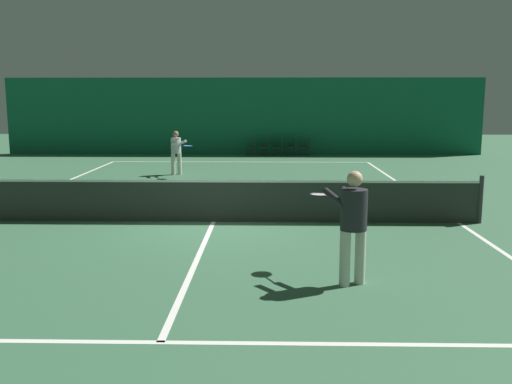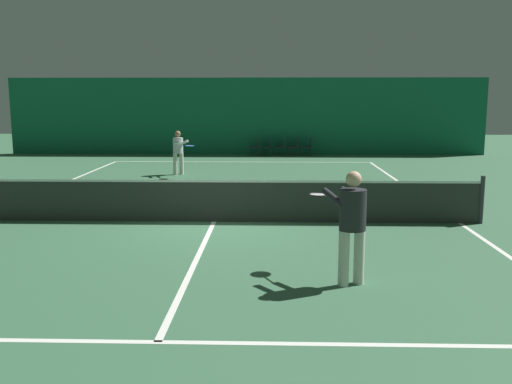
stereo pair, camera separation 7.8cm
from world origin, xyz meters
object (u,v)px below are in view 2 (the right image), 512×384
at_px(player_near, 351,219).
at_px(courtside_chair_3, 295,145).
at_px(tennis_net, 214,199).
at_px(courtside_chair_4, 308,145).
at_px(courtside_chair_1, 268,145).
at_px(courtside_chair_0, 255,145).
at_px(courtside_chair_2, 282,145).
at_px(player_far, 179,149).

distance_m(player_near, courtside_chair_3, 18.89).
height_order(tennis_net, courtside_chair_4, tennis_net).
xyz_separation_m(tennis_net, courtside_chair_1, (1.11, 14.63, -0.03)).
bearing_deg(courtside_chair_0, tennis_net, -1.87).
xyz_separation_m(courtside_chair_0, courtside_chair_1, (0.63, 0.00, 0.00)).
relative_size(courtside_chair_2, courtside_chair_3, 1.00).
relative_size(player_far, courtside_chair_3, 1.88).
bearing_deg(player_far, courtside_chair_0, 125.80).
distance_m(courtside_chair_2, courtside_chair_3, 0.63).
bearing_deg(courtside_chair_4, courtside_chair_3, -90.00).
distance_m(player_near, courtside_chair_1, 18.94).
bearing_deg(player_far, courtside_chair_3, 113.17).
distance_m(tennis_net, courtside_chair_4, 14.94).
xyz_separation_m(courtside_chair_1, courtside_chair_3, (1.27, 0.00, 0.00)).
bearing_deg(player_near, courtside_chair_3, -25.08).
relative_size(player_near, player_far, 1.09).
height_order(courtside_chair_1, courtside_chair_4, same).
bearing_deg(courtside_chair_2, courtside_chair_0, -90.00).
xyz_separation_m(player_far, courtside_chair_2, (3.81, 6.84, -0.43)).
bearing_deg(courtside_chair_3, tennis_net, -9.24).
bearing_deg(courtside_chair_1, player_near, 4.14).
bearing_deg(courtside_chair_3, courtside_chair_2, -90.00).
xyz_separation_m(courtside_chair_2, courtside_chair_3, (0.63, 0.00, 0.00)).
height_order(courtside_chair_3, courtside_chair_4, same).
height_order(player_far, courtside_chair_0, player_far).
bearing_deg(courtside_chair_4, player_far, -36.62).
xyz_separation_m(courtside_chair_0, courtside_chair_2, (1.27, 0.00, 0.00)).
bearing_deg(courtside_chair_2, tennis_net, -6.80).
relative_size(tennis_net, courtside_chair_0, 14.29).
relative_size(courtside_chair_0, courtside_chair_2, 1.00).
relative_size(player_near, courtside_chair_1, 2.05).
distance_m(tennis_net, player_near, 4.95).
height_order(courtside_chair_1, courtside_chair_3, same).
bearing_deg(player_far, courtside_chair_4, 109.60).
height_order(player_near, courtside_chair_4, player_near).
distance_m(tennis_net, courtside_chair_1, 14.67).
distance_m(player_near, player_far, 12.88).
height_order(courtside_chair_0, courtside_chair_4, same).
xyz_separation_m(courtside_chair_0, courtside_chair_4, (2.54, 0.00, 0.00)).
bearing_deg(courtside_chair_3, player_far, -33.05).
xyz_separation_m(courtside_chair_3, courtside_chair_4, (0.63, 0.00, 0.00)).
bearing_deg(courtside_chair_1, courtside_chair_0, -90.00).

